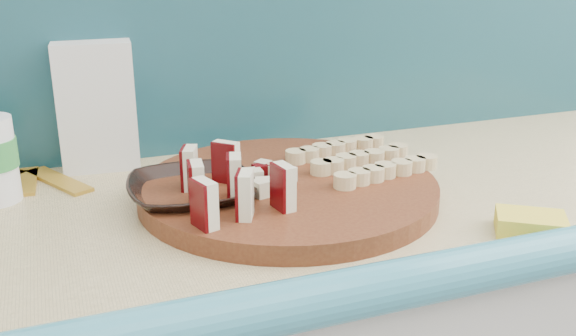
# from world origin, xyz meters

# --- Properties ---
(backsplash) EXTENTS (2.20, 0.02, 0.50)m
(backsplash) POSITION_xyz_m (0.10, 1.79, 1.16)
(backsplash) COLOR teal
(backsplash) RESTS_ON kitchen_counter
(cutting_board) EXTENTS (0.54, 0.54, 0.03)m
(cutting_board) POSITION_xyz_m (0.33, 1.50, 0.92)
(cutting_board) COLOR #481D0F
(cutting_board) RESTS_ON kitchen_counter
(apple_wedges) EXTENTS (0.14, 0.20, 0.06)m
(apple_wedges) POSITION_xyz_m (0.22, 1.44, 0.97)
(apple_wedges) COLOR beige
(apple_wedges) RESTS_ON cutting_board
(apple_chunks) EXTENTS (0.08, 0.08, 0.02)m
(apple_chunks) POSITION_xyz_m (0.30, 1.49, 0.95)
(apple_chunks) COLOR beige
(apple_chunks) RESTS_ON cutting_board
(banana_slices) EXTENTS (0.22, 0.20, 0.02)m
(banana_slices) POSITION_xyz_m (0.47, 1.52, 0.95)
(banana_slices) COLOR tan
(banana_slices) RESTS_ON cutting_board
(brown_bowl) EXTENTS (0.20, 0.20, 0.05)m
(brown_bowl) POSITION_xyz_m (0.18, 1.51, 0.93)
(brown_bowl) COLOR black
(brown_bowl) RESTS_ON kitchen_counter
(flour_bag) EXTENTS (0.14, 0.10, 0.22)m
(flour_bag) POSITION_xyz_m (0.08, 1.76, 1.02)
(flour_bag) COLOR silver
(flour_bag) RESTS_ON kitchen_counter
(sponge) EXTENTS (0.11, 0.10, 0.03)m
(sponge) POSITION_xyz_m (0.59, 1.26, 0.92)
(sponge) COLOR yellow
(sponge) RESTS_ON kitchen_counter
(banana_peel) EXTENTS (0.23, 0.19, 0.01)m
(banana_peel) POSITION_xyz_m (-0.05, 1.71, 0.91)
(banana_peel) COLOR #BF8D24
(banana_peel) RESTS_ON kitchen_counter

